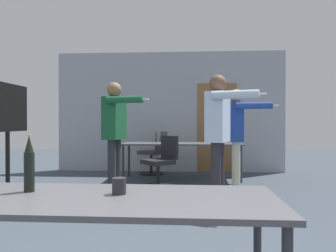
# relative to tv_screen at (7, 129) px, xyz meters

# --- Properties ---
(back_wall) EXTENTS (5.31, 0.12, 2.79)m
(back_wall) POSITION_rel_tv_screen_xyz_m (2.14, 3.19, 0.33)
(back_wall) COLOR #A3A8B2
(back_wall) RESTS_ON ground_plane
(conference_table_near) EXTENTS (2.19, 0.76, 0.73)m
(conference_table_near) POSITION_rel_tv_screen_xyz_m (1.98, -2.70, -0.39)
(conference_table_near) COLOR #4C4C51
(conference_table_near) RESTS_ON ground_plane
(conference_table_far) EXTENTS (2.38, 0.73, 0.73)m
(conference_table_far) POSITION_rel_tv_screen_xyz_m (2.42, 2.09, -0.39)
(conference_table_far) COLOR #4C4C51
(conference_table_far) RESTS_ON ground_plane
(tv_screen) EXTENTS (0.44, 1.04, 1.70)m
(tv_screen) POSITION_rel_tv_screen_xyz_m (0.00, 0.00, 0.00)
(tv_screen) COLOR black
(tv_screen) RESTS_ON ground_plane
(person_right_polo) EXTENTS (0.79, 0.77, 1.80)m
(person_right_polo) POSITION_rel_tv_screen_xyz_m (1.37, 0.79, 0.03)
(person_right_polo) COLOR #28282D
(person_right_polo) RESTS_ON ground_plane
(person_near_casual) EXTENTS (0.75, 0.83, 1.81)m
(person_near_casual) POSITION_rel_tv_screen_xyz_m (2.99, 0.09, 0.03)
(person_near_casual) COLOR #28282D
(person_near_casual) RESTS_ON ground_plane
(person_left_plaid) EXTENTS (0.77, 0.74, 1.71)m
(person_left_plaid) POSITION_rel_tv_screen_xyz_m (3.38, 1.14, -0.03)
(person_left_plaid) COLOR beige
(person_left_plaid) RESTS_ON ground_plane
(office_chair_far_right) EXTENTS (0.69, 0.68, 0.90)m
(office_chair_far_right) POSITION_rel_tv_screen_xyz_m (2.08, 1.37, -0.64)
(office_chair_far_right) COLOR black
(office_chair_far_right) RESTS_ON ground_plane
(office_chair_far_left) EXTENTS (0.66, 0.63, 0.95)m
(office_chair_far_left) POSITION_rel_tv_screen_xyz_m (1.80, 2.70, -0.61)
(office_chair_far_left) COLOR black
(office_chair_far_left) RESTS_ON ground_plane
(beer_bottle) EXTENTS (0.06, 0.06, 0.34)m
(beer_bottle) POSITION_rel_tv_screen_xyz_m (1.64, -2.60, -0.17)
(beer_bottle) COLOR black
(beer_bottle) RESTS_ON conference_table_near
(drink_cup) EXTENTS (0.08, 0.08, 0.09)m
(drink_cup) POSITION_rel_tv_screen_xyz_m (2.18, -2.62, -0.28)
(drink_cup) COLOR #232328
(drink_cup) RESTS_ON conference_table_near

